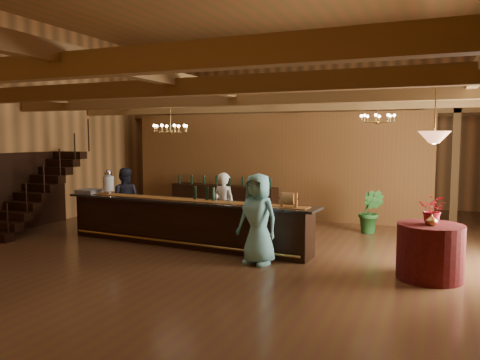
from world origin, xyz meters
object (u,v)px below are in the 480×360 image
at_px(beverage_dispenser, 108,182).
at_px(raffle_drum, 289,199).
at_px(guest, 258,219).
at_px(chandelier_right, 378,118).
at_px(round_table, 430,252).
at_px(bartender, 224,206).
at_px(floor_plant, 371,211).
at_px(staff_second, 124,199).
at_px(tasting_bar, 184,222).
at_px(backbar_shelf, 223,201).
at_px(pendant_lamp, 434,137).
at_px(chandelier_left, 170,128).

height_order(beverage_dispenser, raffle_drum, beverage_dispenser).
bearing_deg(guest, chandelier_right, 77.95).
distance_m(round_table, bartender, 4.70).
xyz_separation_m(bartender, floor_plant, (3.07, 2.07, -0.24)).
relative_size(raffle_drum, staff_second, 0.21).
height_order(tasting_bar, round_table, tasting_bar).
relative_size(backbar_shelf, pendant_lamp, 3.77).
bearing_deg(bartender, staff_second, 11.67).
bearing_deg(beverage_dispenser, pendant_lamp, -6.31).
bearing_deg(round_table, chandelier_right, 111.05).
relative_size(tasting_bar, backbar_shelf, 1.81).
distance_m(bartender, floor_plant, 3.71).
height_order(round_table, guest, guest).
height_order(tasting_bar, bartender, bartender).
bearing_deg(raffle_drum, round_table, -8.33).
bearing_deg(chandelier_right, floor_plant, 124.76).
height_order(chandelier_right, guest, chandelier_right).
bearing_deg(beverage_dispenser, guest, -13.57).
relative_size(tasting_bar, pendant_lamp, 6.83).
distance_m(backbar_shelf, pendant_lamp, 7.48).
bearing_deg(round_table, staff_second, 168.78).
xyz_separation_m(tasting_bar, guest, (2.04, -0.82, 0.35)).
bearing_deg(beverage_dispenser, chandelier_left, 14.33).
distance_m(beverage_dispenser, chandelier_right, 6.68).
bearing_deg(raffle_drum, bartender, 150.95).
bearing_deg(backbar_shelf, round_table, -30.97).
height_order(tasting_bar, floor_plant, floor_plant).
height_order(round_table, staff_second, staff_second).
bearing_deg(floor_plant, raffle_drum, -111.07).
height_order(tasting_bar, pendant_lamp, pendant_lamp).
relative_size(beverage_dispenser, staff_second, 0.37).
bearing_deg(guest, bartender, 145.53).
height_order(staff_second, guest, guest).
bearing_deg(tasting_bar, raffle_drum, -1.09).
distance_m(raffle_drum, guest, 0.81).
relative_size(staff_second, guest, 0.94).
bearing_deg(round_table, pendant_lamp, 0.00).
xyz_separation_m(round_table, floor_plant, (-1.40, 3.49, 0.08)).
xyz_separation_m(raffle_drum, chandelier_right, (1.32, 2.94, 1.66)).
relative_size(backbar_shelf, staff_second, 2.10).
bearing_deg(backbar_shelf, chandelier_right, -6.64).
bearing_deg(guest, chandelier_left, 166.72).
distance_m(chandelier_right, pendant_lamp, 3.59).
height_order(beverage_dispenser, floor_plant, beverage_dispenser).
height_order(guest, floor_plant, guest).
bearing_deg(staff_second, backbar_shelf, -139.44).
distance_m(raffle_drum, backbar_shelf, 5.11).
bearing_deg(backbar_shelf, bartender, -59.48).
relative_size(round_table, bartender, 0.69).
bearing_deg(chandelier_right, staff_second, -162.68).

